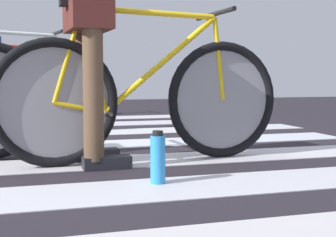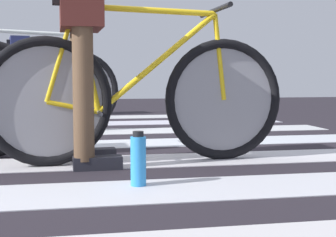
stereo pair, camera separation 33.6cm
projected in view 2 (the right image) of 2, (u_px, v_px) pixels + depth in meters
name	position (u px, v px, depth m)	size (l,w,h in m)	color
ground	(19.00, 151.00, 3.32)	(18.00, 14.00, 0.02)	#252027
crosswalk_markings	(14.00, 154.00, 3.08)	(5.37, 5.75, 0.00)	silver
bicycle_1_of_4	(138.00, 96.00, 2.76)	(1.74, 0.52, 0.93)	black
cyclist_1_of_4	(82.00, 45.00, 2.67)	(0.33, 0.42, 1.03)	brown
bicycle_3_of_4	(19.00, 89.00, 4.16)	(1.72, 0.54, 0.93)	black
bicycle_4_of_4	(47.00, 85.00, 6.10)	(1.72, 0.54, 0.93)	black
cyclist_4_of_4	(20.00, 65.00, 5.97)	(0.37, 0.44, 0.97)	#A87A5B
water_bottle	(138.00, 160.00, 2.20)	(0.07, 0.07, 0.25)	#2D8DDC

